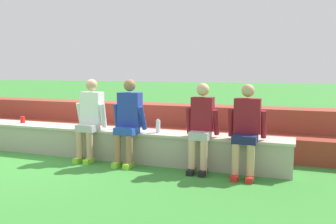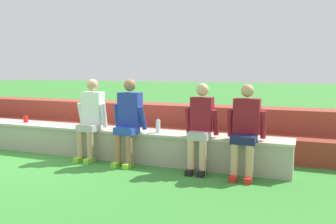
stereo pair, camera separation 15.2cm
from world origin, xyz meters
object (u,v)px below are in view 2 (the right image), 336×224
Objects in this scene: person_right_of_center at (245,128)px; water_bottle_near_left at (121,123)px; person_center at (200,125)px; person_left_of_center at (128,119)px; water_bottle_mid_right at (158,126)px; plastic_cup_middle at (26,119)px; person_far_left at (91,117)px.

water_bottle_near_left is at bearing 172.38° from person_right_of_center.
water_bottle_near_left is (-1.55, 0.30, -0.09)m from person_center.
person_left_of_center is 6.24× the size of water_bottle_near_left.
water_bottle_mid_right is (-1.47, 0.20, -0.09)m from person_right_of_center.
water_bottle_near_left is at bearing 0.48° from plastic_cup_middle.
person_center is at bearing 0.96° from person_left_of_center.
plastic_cup_middle is at bearing 178.45° from water_bottle_mid_right.
plastic_cup_middle is (-1.71, 0.26, -0.17)m from person_far_left.
person_left_of_center reaches higher than water_bottle_near_left.
person_far_left is at bearing -171.19° from water_bottle_mid_right.
person_center is 10.54× the size of plastic_cup_middle.
person_left_of_center is at bearing -179.04° from person_center.
water_bottle_near_left is (-2.23, 0.30, -0.09)m from person_right_of_center.
person_center is 0.82m from water_bottle_mid_right.
person_right_of_center is at bearing -7.62° from water_bottle_near_left.
person_far_left is at bearing 179.54° from person_center.
plastic_cup_middle is at bearing 175.67° from person_center.
water_bottle_mid_right is (-0.79, 0.20, -0.10)m from person_center.
plastic_cup_middle is at bearing -179.52° from water_bottle_near_left.
person_far_left is 10.88× the size of plastic_cup_middle.
person_left_of_center is 0.51m from water_bottle_mid_right.
person_left_of_center is at bearing -179.40° from person_right_of_center.
plastic_cup_middle is (-4.37, 0.28, -0.13)m from person_right_of_center.
person_left_of_center is 0.47m from water_bottle_near_left.
water_bottle_near_left is 1.01× the size of water_bottle_mid_right.
person_far_left is 1.74m from plastic_cup_middle.
person_far_left is 1.21m from water_bottle_mid_right.
person_right_of_center is at bearing 0.60° from person_left_of_center.
plastic_cup_middle is at bearing 173.05° from person_left_of_center.
person_center reaches higher than plastic_cup_middle.
person_center is (1.23, 0.02, -0.03)m from person_left_of_center.
plastic_cup_middle is (-2.46, 0.30, -0.17)m from person_left_of_center.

